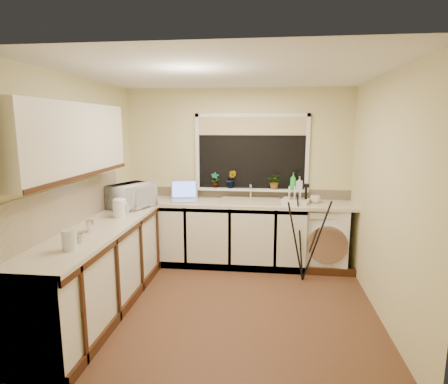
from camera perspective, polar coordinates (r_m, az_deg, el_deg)
floor at (r=4.31m, az=0.25°, el=-16.58°), size 3.20×3.20×0.00m
ceiling at (r=3.88m, az=0.28°, el=17.70°), size 3.20×3.20×0.00m
wall_back at (r=5.39m, az=2.06°, el=2.56°), size 3.20×0.00×3.20m
wall_front at (r=2.47m, az=-3.68°, el=-6.79°), size 3.20×0.00×3.20m
wall_left at (r=4.39m, az=-20.97°, el=0.10°), size 0.00×3.00×3.00m
wall_right at (r=4.06m, az=23.30°, el=-0.83°), size 0.00×3.00×3.00m
base_cabinet_back at (r=5.30m, az=-1.79°, el=-6.36°), size 2.55×0.60×0.86m
base_cabinet_left at (r=4.21m, az=-18.48°, el=-11.42°), size 0.54×2.40×0.86m
worktop_back at (r=5.15m, az=1.76°, el=-1.69°), size 3.20×0.60×0.04m
worktop_left at (r=4.07m, az=-18.84°, el=-5.52°), size 0.60×2.40×0.04m
upper_cabinet at (r=3.86m, az=-22.49°, el=7.29°), size 0.28×1.90×0.70m
splashback_left at (r=4.14m, az=-22.64°, el=-1.99°), size 0.02×2.40×0.45m
splashback_back at (r=5.42m, az=2.03°, el=-0.13°), size 3.20×0.02×0.14m
window_glass at (r=5.33m, az=4.22°, el=5.97°), size 1.50×0.02×1.00m
window_blind at (r=5.29m, az=4.27°, el=10.00°), size 1.50×0.02×0.25m
windowsill at (r=5.34m, az=4.12°, el=0.40°), size 1.60×0.14×0.03m
sink at (r=5.13m, az=3.99°, el=-1.38°), size 0.82×0.46×0.03m
faucet at (r=5.29m, az=4.10°, el=0.15°), size 0.03×0.03×0.24m
washing_machine at (r=5.35m, az=15.05°, el=-6.53°), size 0.68×0.67×0.87m
laptop at (r=5.24m, az=-6.05°, el=-0.51°), size 0.43×0.38×0.28m
kettle at (r=4.44m, az=-15.62°, el=-2.46°), size 0.15×0.15×0.20m
dish_rack at (r=5.14m, az=10.86°, el=-1.37°), size 0.42×0.37×0.05m
tripod at (r=4.77m, az=12.16°, el=-6.13°), size 0.76×0.76×1.24m
glass_jug at (r=3.43m, az=-22.54°, el=-6.78°), size 0.12×0.12×0.18m
steel_jar at (r=3.95m, az=-19.74°, el=-4.91°), size 0.08×0.08×0.11m
microwave at (r=4.89m, az=-13.85°, el=-0.59°), size 0.57×0.66×0.31m
plant_a at (r=5.36m, az=-1.36°, el=1.83°), size 0.12×0.09×0.22m
plant_b at (r=5.32m, az=1.11°, el=1.98°), size 0.15×0.12×0.26m
plant_d at (r=5.29m, az=7.77°, el=1.58°), size 0.22×0.20×0.21m
soap_bottle_green at (r=5.30m, az=10.50°, el=1.63°), size 0.11×0.11×0.23m
soap_bottle_clear at (r=5.32m, az=11.43°, el=1.35°), size 0.10×0.10×0.18m
cup_back at (r=5.19m, az=13.76°, el=-1.07°), size 0.15×0.15×0.11m
cup_left at (r=3.63m, az=-21.27°, el=-6.60°), size 0.11×0.11×0.08m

